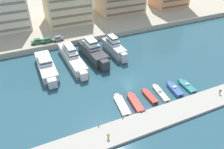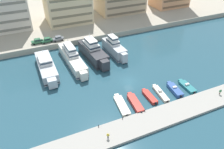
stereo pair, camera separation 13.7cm
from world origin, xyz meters
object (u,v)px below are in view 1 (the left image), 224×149
at_px(motorboat_teal_center_right, 187,86).
at_px(car_green_left, 47,40).
at_px(yacht_silver_far_left, 46,66).
at_px(motorboat_red_mid_left, 150,96).
at_px(car_green_far_left, 37,41).
at_px(motorboat_cream_center_left, 161,93).
at_px(motorboat_blue_center, 175,89).
at_px(pedestrian_mid_deck, 108,135).
at_px(car_grey_mid_left, 58,38).
at_px(pedestrian_near_edge, 220,91).
at_px(yacht_ivory_left, 72,58).
at_px(yacht_charcoal_mid_left, 93,52).
at_px(motorboat_cream_far_left, 122,105).
at_px(motorboat_red_left, 135,103).
at_px(yacht_silver_center_left, 114,48).

relative_size(motorboat_teal_center_right, car_green_left, 1.58).
bearing_deg(yacht_silver_far_left, motorboat_red_mid_left, -46.59).
bearing_deg(car_green_far_left, motorboat_cream_center_left, -57.01).
bearing_deg(motorboat_blue_center, pedestrian_mid_deck, -161.38).
height_order(car_grey_mid_left, pedestrian_near_edge, car_grey_mid_left).
relative_size(yacht_ivory_left, pedestrian_near_edge, 13.95).
bearing_deg(motorboat_cream_center_left, pedestrian_mid_deck, -156.56).
relative_size(motorboat_cream_center_left, car_green_left, 1.85).
bearing_deg(yacht_charcoal_mid_left, car_grey_mid_left, 121.81).
relative_size(motorboat_cream_far_left, pedestrian_mid_deck, 5.42).
distance_m(yacht_ivory_left, motorboat_blue_center, 33.86).
bearing_deg(pedestrian_mid_deck, motorboat_teal_center_right, 15.70).
relative_size(motorboat_red_mid_left, pedestrian_mid_deck, 4.14).
height_order(yacht_charcoal_mid_left, motorboat_blue_center, yacht_charcoal_mid_left).
xyz_separation_m(pedestrian_near_edge, pedestrian_mid_deck, (-33.03, -1.26, -0.03)).
height_order(yacht_silver_far_left, motorboat_red_left, yacht_silver_far_left).
bearing_deg(pedestrian_near_edge, motorboat_cream_center_left, 153.55).
bearing_deg(yacht_charcoal_mid_left, pedestrian_mid_deck, -104.79).
distance_m(yacht_silver_center_left, car_green_left, 25.14).
relative_size(motorboat_red_left, pedestrian_mid_deck, 5.08).
bearing_deg(motorboat_red_left, motorboat_cream_far_left, 166.25).
height_order(yacht_charcoal_mid_left, motorboat_cream_center_left, yacht_charcoal_mid_left).
relative_size(yacht_silver_far_left, motorboat_blue_center, 2.84).
distance_m(motorboat_cream_center_left, car_green_far_left, 48.28).
relative_size(yacht_charcoal_mid_left, car_grey_mid_left, 4.50).
height_order(motorboat_cream_far_left, car_green_far_left, car_green_far_left).
height_order(yacht_charcoal_mid_left, pedestrian_mid_deck, yacht_charcoal_mid_left).
relative_size(motorboat_blue_center, car_grey_mid_left, 1.63).
bearing_deg(motorboat_teal_center_right, car_grey_mid_left, 124.35).
height_order(yacht_charcoal_mid_left, car_green_left, yacht_charcoal_mid_left).
bearing_deg(yacht_silver_center_left, motorboat_cream_center_left, -84.87).
bearing_deg(motorboat_cream_far_left, car_green_left, 105.62).
height_order(yacht_silver_far_left, pedestrian_near_edge, yacht_silver_far_left).
bearing_deg(yacht_charcoal_mid_left, motorboat_teal_center_right, -54.33).
xyz_separation_m(yacht_silver_center_left, pedestrian_mid_deck, (-16.73, -33.66, -0.82)).
relative_size(yacht_charcoal_mid_left, motorboat_red_left, 2.36).
bearing_deg(pedestrian_mid_deck, motorboat_red_mid_left, 28.06).
bearing_deg(yacht_silver_far_left, motorboat_blue_center, -38.56).
bearing_deg(pedestrian_near_edge, yacht_charcoal_mid_left, 126.50).
bearing_deg(yacht_silver_far_left, motorboat_cream_center_left, -42.54).
bearing_deg(motorboat_red_mid_left, car_grey_mid_left, 111.16).
bearing_deg(motorboat_red_mid_left, yacht_ivory_left, 118.90).
height_order(motorboat_cream_center_left, pedestrian_mid_deck, pedestrian_mid_deck).
distance_m(yacht_ivory_left, car_green_left, 15.45).
bearing_deg(pedestrian_near_edge, car_green_far_left, 130.35).
height_order(motorboat_teal_center_right, car_grey_mid_left, car_grey_mid_left).
distance_m(yacht_ivory_left, motorboat_cream_center_left, 30.92).
bearing_deg(motorboat_teal_center_right, motorboat_cream_far_left, 178.27).
xyz_separation_m(motorboat_teal_center_right, car_green_left, (-31.45, 40.38, 2.70)).
bearing_deg(motorboat_red_left, car_green_far_left, 113.64).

